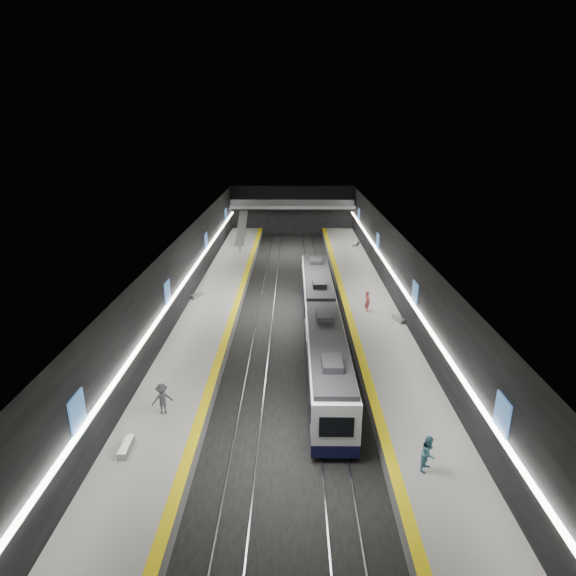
{
  "coord_description": "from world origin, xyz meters",
  "views": [
    {
      "loc": [
        0.18,
        -44.32,
        17.48
      ],
      "look_at": [
        -0.32,
        0.45,
        2.2
      ],
      "focal_mm": 30.0,
      "sensor_mm": 36.0,
      "label": 1
    }
  ],
  "objects_px": {
    "bench_left_far": "(197,296)",
    "bench_left_near": "(126,447)",
    "passenger_right_b": "(429,453)",
    "train": "(321,320)",
    "bench_right_near": "(398,319)",
    "passenger_left_a": "(240,247)",
    "passenger_right_a": "(367,301)",
    "passenger_left_b": "(162,399)",
    "bench_right_far": "(356,244)",
    "escalator": "(242,228)"
  },
  "relations": [
    {
      "from": "escalator",
      "to": "passenger_right_b",
      "type": "bearing_deg",
      "value": -73.95
    },
    {
      "from": "bench_left_far",
      "to": "passenger_right_a",
      "type": "bearing_deg",
      "value": 11.46
    },
    {
      "from": "passenger_left_a",
      "to": "bench_left_near",
      "type": "bearing_deg",
      "value": 11.64
    },
    {
      "from": "bench_right_far",
      "to": "passenger_left_a",
      "type": "distance_m",
      "value": 16.75
    },
    {
      "from": "bench_left_near",
      "to": "bench_left_far",
      "type": "relative_size",
      "value": 1.0
    },
    {
      "from": "train",
      "to": "bench_right_far",
      "type": "relative_size",
      "value": 15.41
    },
    {
      "from": "train",
      "to": "bench_left_near",
      "type": "xyz_separation_m",
      "value": [
        -11.18,
        -15.3,
        -0.99
      ]
    },
    {
      "from": "passenger_right_a",
      "to": "train",
      "type": "bearing_deg",
      "value": 114.7
    },
    {
      "from": "bench_right_far",
      "to": "passenger_right_b",
      "type": "bearing_deg",
      "value": -70.99
    },
    {
      "from": "bench_left_near",
      "to": "bench_left_far",
      "type": "xyz_separation_m",
      "value": [
        -0.82,
        23.9,
        0.0
      ]
    },
    {
      "from": "bench_left_near",
      "to": "passenger_right_b",
      "type": "xyz_separation_m",
      "value": [
        15.64,
        -1.29,
        0.76
      ]
    },
    {
      "from": "bench_left_far",
      "to": "passenger_left_a",
      "type": "distance_m",
      "value": 17.67
    },
    {
      "from": "train",
      "to": "passenger_left_a",
      "type": "height_order",
      "value": "train"
    },
    {
      "from": "bench_right_near",
      "to": "passenger_left_a",
      "type": "relative_size",
      "value": 0.99
    },
    {
      "from": "escalator",
      "to": "bench_left_far",
      "type": "xyz_separation_m",
      "value": [
        -2.0,
        -25.08,
        -1.69
      ]
    },
    {
      "from": "bench_left_far",
      "to": "passenger_left_b",
      "type": "bearing_deg",
      "value": -61.21
    },
    {
      "from": "passenger_right_a",
      "to": "passenger_left_a",
      "type": "bearing_deg",
      "value": 10.27
    },
    {
      "from": "passenger_right_a",
      "to": "passenger_left_b",
      "type": "relative_size",
      "value": 0.99
    },
    {
      "from": "bench_left_far",
      "to": "bench_right_near",
      "type": "xyz_separation_m",
      "value": [
        19.0,
        -5.87,
        -0.01
      ]
    },
    {
      "from": "bench_right_near",
      "to": "bench_right_far",
      "type": "relative_size",
      "value": 0.83
    },
    {
      "from": "train",
      "to": "bench_right_far",
      "type": "bearing_deg",
      "value": 77.74
    },
    {
      "from": "bench_left_near",
      "to": "passenger_right_b",
      "type": "bearing_deg",
      "value": -6.96
    },
    {
      "from": "bench_right_near",
      "to": "passenger_right_a",
      "type": "height_order",
      "value": "passenger_right_a"
    },
    {
      "from": "bench_right_near",
      "to": "passenger_right_b",
      "type": "height_order",
      "value": "passenger_right_b"
    },
    {
      "from": "bench_left_near",
      "to": "passenger_right_b",
      "type": "relative_size",
      "value": 0.88
    },
    {
      "from": "train",
      "to": "bench_right_far",
      "type": "xyz_separation_m",
      "value": [
        6.64,
        30.55,
        -0.96
      ]
    },
    {
      "from": "bench_left_near",
      "to": "passenger_left_b",
      "type": "relative_size",
      "value": 0.87
    },
    {
      "from": "escalator",
      "to": "passenger_left_a",
      "type": "bearing_deg",
      "value": -86.22
    },
    {
      "from": "bench_right_far",
      "to": "passenger_left_a",
      "type": "bearing_deg",
      "value": -142.88
    },
    {
      "from": "bench_right_far",
      "to": "passenger_left_b",
      "type": "bearing_deg",
      "value": -89.91
    },
    {
      "from": "bench_right_far",
      "to": "passenger_right_a",
      "type": "height_order",
      "value": "passenger_right_a"
    },
    {
      "from": "bench_right_far",
      "to": "bench_left_far",
      "type": "bearing_deg",
      "value": -108.69
    },
    {
      "from": "passenger_right_a",
      "to": "escalator",
      "type": "bearing_deg",
      "value": 3.45
    },
    {
      "from": "bench_left_far",
      "to": "bench_left_near",
      "type": "bearing_deg",
      "value": -64.6
    },
    {
      "from": "passenger_left_a",
      "to": "train",
      "type": "bearing_deg",
      "value": 33.98
    },
    {
      "from": "passenger_left_a",
      "to": "passenger_right_b",
      "type": "bearing_deg",
      "value": 32.08
    },
    {
      "from": "train",
      "to": "passenger_right_a",
      "type": "bearing_deg",
      "value": 48.22
    },
    {
      "from": "passenger_left_a",
      "to": "bench_left_far",
      "type": "bearing_deg",
      "value": 5.82
    },
    {
      "from": "escalator",
      "to": "bench_right_far",
      "type": "distance_m",
      "value": 17.01
    },
    {
      "from": "train",
      "to": "bench_right_near",
      "type": "height_order",
      "value": "train"
    },
    {
      "from": "bench_right_far",
      "to": "passenger_right_a",
      "type": "relative_size",
      "value": 1.02
    },
    {
      "from": "bench_left_near",
      "to": "passenger_left_a",
      "type": "bearing_deg",
      "value": 85.42
    },
    {
      "from": "escalator",
      "to": "passenger_right_a",
      "type": "bearing_deg",
      "value": -63.03
    },
    {
      "from": "bench_right_near",
      "to": "passenger_left_a",
      "type": "height_order",
      "value": "passenger_left_a"
    },
    {
      "from": "escalator",
      "to": "passenger_right_b",
      "type": "relative_size",
      "value": 4.15
    },
    {
      "from": "bench_right_near",
      "to": "bench_left_far",
      "type": "bearing_deg",
      "value": 144.3
    },
    {
      "from": "train",
      "to": "escalator",
      "type": "bearing_deg",
      "value": 106.53
    },
    {
      "from": "passenger_right_a",
      "to": "passenger_left_a",
      "type": "xyz_separation_m",
      "value": [
        -14.05,
        20.99,
        -0.14
      ]
    },
    {
      "from": "passenger_right_a",
      "to": "passenger_right_b",
      "type": "distance_m",
      "value": 21.68
    },
    {
      "from": "bench_right_far",
      "to": "passenger_right_a",
      "type": "bearing_deg",
      "value": -73.03
    }
  ]
}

